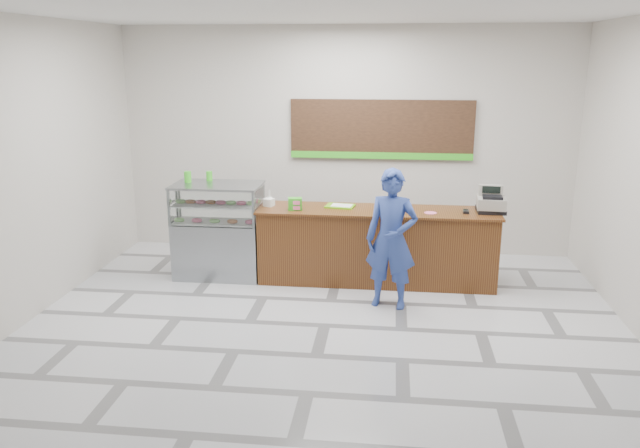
# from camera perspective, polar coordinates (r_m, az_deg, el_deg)

# --- Properties ---
(floor) EXTENTS (7.00, 7.00, 0.00)m
(floor) POSITION_cam_1_polar(r_m,az_deg,el_deg) (7.37, 0.42, -9.26)
(floor) COLOR silver
(floor) RESTS_ON ground
(back_wall) EXTENTS (7.00, 0.00, 7.00)m
(back_wall) POSITION_cam_1_polar(r_m,az_deg,el_deg) (9.78, 2.36, 7.54)
(back_wall) COLOR beige
(back_wall) RESTS_ON floor
(ceiling) EXTENTS (7.00, 7.00, 0.00)m
(ceiling) POSITION_cam_1_polar(r_m,az_deg,el_deg) (6.72, 0.48, 19.02)
(ceiling) COLOR silver
(ceiling) RESTS_ON back_wall
(sales_counter) EXTENTS (3.26, 0.76, 1.03)m
(sales_counter) POSITION_cam_1_polar(r_m,az_deg,el_deg) (8.60, 5.19, -2.00)
(sales_counter) COLOR brown
(sales_counter) RESTS_ON floor
(display_case) EXTENTS (1.22, 0.72, 1.33)m
(display_case) POSITION_cam_1_polar(r_m,az_deg,el_deg) (8.88, -9.24, -0.51)
(display_case) COLOR gray
(display_case) RESTS_ON floor
(menu_board) EXTENTS (2.80, 0.06, 0.90)m
(menu_board) POSITION_cam_1_polar(r_m,az_deg,el_deg) (9.69, 5.63, 8.50)
(menu_board) COLOR black
(menu_board) RESTS_ON back_wall
(cash_register) EXTENTS (0.39, 0.41, 0.35)m
(cash_register) POSITION_cam_1_polar(r_m,az_deg,el_deg) (8.59, 15.37, 1.92)
(cash_register) COLOR black
(cash_register) RESTS_ON sales_counter
(card_terminal) EXTENTS (0.08, 0.15, 0.04)m
(card_terminal) POSITION_cam_1_polar(r_m,az_deg,el_deg) (8.48, 13.20, 1.12)
(card_terminal) COLOR black
(card_terminal) RESTS_ON sales_counter
(serving_tray) EXTENTS (0.42, 0.33, 0.02)m
(serving_tray) POSITION_cam_1_polar(r_m,az_deg,el_deg) (8.59, 1.86, 1.65)
(serving_tray) COLOR #67C00D
(serving_tray) RESTS_ON sales_counter
(napkin_box) EXTENTS (0.16, 0.16, 0.11)m
(napkin_box) POSITION_cam_1_polar(r_m,az_deg,el_deg) (8.65, -4.70, 1.99)
(napkin_box) COLOR white
(napkin_box) RESTS_ON sales_counter
(straw_cup) EXTENTS (0.08, 0.08, 0.11)m
(straw_cup) POSITION_cam_1_polar(r_m,az_deg,el_deg) (8.70, -4.63, 2.10)
(straw_cup) COLOR silver
(straw_cup) RESTS_ON sales_counter
(promo_box) EXTENTS (0.20, 0.15, 0.16)m
(promo_box) POSITION_cam_1_polar(r_m,az_deg,el_deg) (8.41, -2.30, 1.85)
(promo_box) COLOR green
(promo_box) RESTS_ON sales_counter
(donut_decal) EXTENTS (0.17, 0.17, 0.00)m
(donut_decal) POSITION_cam_1_polar(r_m,az_deg,el_deg) (8.38, 10.06, 1.02)
(donut_decal) COLOR pink
(donut_decal) RESTS_ON sales_counter
(green_cup_left) EXTENTS (0.10, 0.10, 0.15)m
(green_cup_left) POSITION_cam_1_polar(r_m,az_deg,el_deg) (8.92, -12.00, 4.24)
(green_cup_left) COLOR green
(green_cup_left) RESTS_ON display_case
(green_cup_right) EXTENTS (0.09, 0.09, 0.13)m
(green_cup_right) POSITION_cam_1_polar(r_m,az_deg,el_deg) (8.98, -10.09, 4.35)
(green_cup_right) COLOR green
(green_cup_right) RESTS_ON display_case
(customer) EXTENTS (0.70, 0.53, 1.74)m
(customer) POSITION_cam_1_polar(r_m,az_deg,el_deg) (7.69, 6.55, -1.38)
(customer) COLOR #2A408E
(customer) RESTS_ON floor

